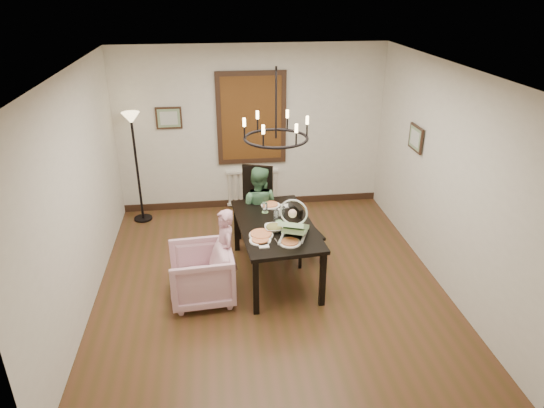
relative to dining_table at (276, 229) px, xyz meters
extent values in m
cube|color=#53301C|center=(-0.10, -0.18, -0.71)|extent=(4.50, 5.00, 0.01)
cube|color=white|center=(-0.10, -0.18, 2.09)|extent=(4.50, 5.00, 0.01)
cube|color=beige|center=(-0.10, 2.32, 0.69)|extent=(4.50, 0.01, 2.80)
cube|color=beige|center=(-2.35, -0.18, 0.69)|extent=(0.01, 5.00, 2.80)
cube|color=beige|center=(2.15, -0.18, 0.69)|extent=(0.01, 5.00, 2.80)
cube|color=black|center=(0.00, 0.00, 0.06)|extent=(1.09, 1.76, 0.05)
cube|color=black|center=(-0.34, -0.82, -0.33)|extent=(0.07, 0.07, 0.74)
cube|color=black|center=(-0.48, 0.74, -0.33)|extent=(0.07, 0.07, 0.74)
cube|color=black|center=(0.48, -0.74, -0.33)|extent=(0.07, 0.07, 0.74)
cube|color=black|center=(0.34, 0.82, -0.33)|extent=(0.07, 0.07, 0.74)
imported|color=#CD9DAC|center=(-0.99, -0.42, -0.35)|extent=(0.84, 0.82, 0.71)
imported|color=#C98E9A|center=(-0.68, -0.26, -0.24)|extent=(0.30, 0.39, 0.94)
imported|color=#43714B|center=(-0.15, 0.79, -0.17)|extent=(0.62, 0.54, 1.07)
imported|color=white|center=(-0.05, -0.19, 0.12)|extent=(0.29, 0.29, 0.07)
cylinder|color=tan|center=(-0.23, -0.32, 0.11)|extent=(0.30, 0.30, 0.04)
cylinder|color=silver|center=(0.02, 0.10, 0.16)|extent=(0.07, 0.07, 0.14)
cube|color=brown|center=(-0.10, 2.28, 0.89)|extent=(1.00, 0.03, 1.40)
cube|color=black|center=(-1.45, 2.29, 0.94)|extent=(0.42, 0.03, 0.36)
cube|color=black|center=(2.11, 0.72, 0.94)|extent=(0.03, 0.42, 0.36)
torus|color=black|center=(0.00, 0.00, 1.24)|extent=(0.80, 0.80, 0.04)
camera|label=1|loc=(-0.76, -5.61, 2.98)|focal=32.00mm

